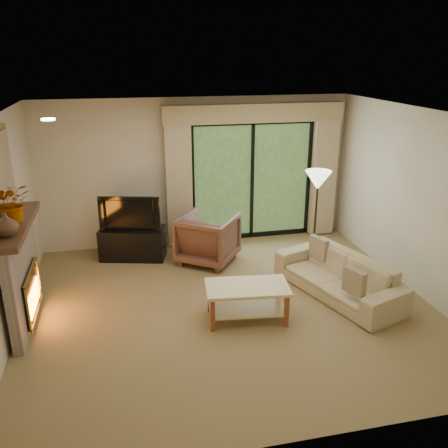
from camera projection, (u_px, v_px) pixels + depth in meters
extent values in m
plane|color=olive|center=(229.00, 306.00, 6.56)|extent=(5.50, 5.50, 0.00)
plane|color=silver|center=(229.00, 115.00, 5.67)|extent=(5.50, 5.50, 0.00)
plane|color=beige|center=(197.00, 172.00, 8.40)|extent=(5.00, 0.00, 5.00)
plane|color=beige|center=(300.00, 317.00, 3.82)|extent=(5.00, 0.00, 5.00)
plane|color=beige|center=(1.00, 234.00, 5.55)|extent=(0.00, 5.00, 5.00)
plane|color=beige|center=(419.00, 203.00, 6.67)|extent=(0.00, 5.00, 5.00)
cube|color=tan|center=(179.00, 181.00, 8.22)|extent=(0.45, 0.18, 2.35)
cube|color=tan|center=(324.00, 173.00, 8.77)|extent=(0.45, 0.18, 2.35)
cube|color=tan|center=(255.00, 113.00, 8.13)|extent=(3.20, 0.24, 0.32)
cube|color=black|center=(133.00, 243.00, 8.00)|extent=(1.16, 0.73, 0.53)
imported|color=black|center=(131.00, 212.00, 7.81)|extent=(1.01, 0.38, 0.58)
imported|color=brown|center=(208.00, 238.00, 7.83)|extent=(1.22, 1.23, 0.81)
imported|color=tan|center=(338.00, 276.00, 6.77)|extent=(1.37, 2.14, 0.58)
cube|color=brown|center=(354.00, 282.00, 6.16)|extent=(0.20, 0.36, 0.35)
cube|color=brown|center=(319.00, 248.00, 7.22)|extent=(0.20, 0.36, 0.34)
imported|color=#4B3121|center=(6.00, 224.00, 5.26)|extent=(0.31, 0.31, 0.28)
imported|color=#964204|center=(13.00, 203.00, 5.65)|extent=(0.50, 0.45, 0.48)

